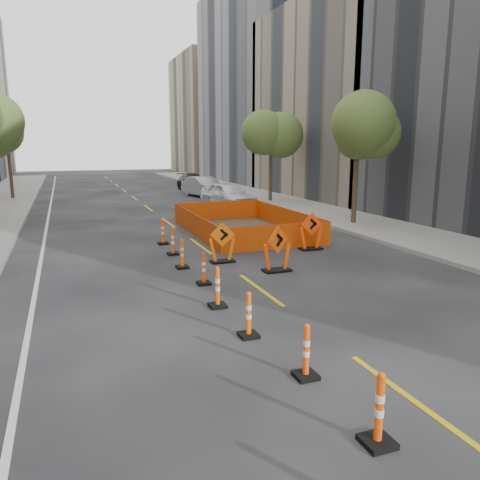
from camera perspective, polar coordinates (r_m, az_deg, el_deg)
name	(u,v)px	position (r m, az deg, el deg)	size (l,w,h in m)	color
ground_plane	(339,347)	(9.66, 11.99, -12.62)	(140.00, 140.00, 0.00)	black
sidewalk_right	(363,223)	(24.13, 14.81, 2.00)	(4.00, 90.00, 0.15)	gray
bld_right_c	(365,103)	(38.20, 14.99, 15.80)	(12.00, 16.00, 14.00)	gray
bld_right_d	(275,87)	(52.71, 4.28, 18.14)	(12.00, 18.00, 20.00)	gray
bld_right_e	(221,116)	(69.62, -2.32, 14.89)	(12.00, 14.00, 16.00)	tan
tree_l_d	(7,136)	(37.55, -26.54, 11.29)	(2.80, 2.80, 5.95)	#382B1E
tree_r_b	(358,132)	(23.49, 14.15, 12.69)	(2.80, 2.80, 5.95)	#382B1E
tree_r_c	(271,135)	(32.24, 3.80, 12.60)	(2.80, 2.80, 5.95)	#382B1E
channelizer_1	(379,409)	(6.75, 16.63, -19.14)	(0.41, 0.41, 1.04)	#DC4509
channelizer_2	(306,351)	(8.21, 8.10, -13.26)	(0.38, 0.38, 0.97)	#FC470A
channelizer_3	(249,314)	(9.73, 1.06, -9.07)	(0.39, 0.39, 0.98)	#E45809
channelizer_4	(217,287)	(11.45, -2.77, -5.74)	(0.41, 0.41, 1.03)	#DD5009
channelizer_5	(204,268)	(13.32, -4.46, -3.47)	(0.37, 0.37, 0.94)	#E93A09
channelizer_6	(182,254)	(15.12, -7.08, -1.66)	(0.38, 0.38, 0.97)	#D65209
channelizer_7	(173,241)	(17.01, -8.20, -0.15)	(0.39, 0.39, 1.00)	#E44409
channelizer_8	(163,232)	(18.89, -9.41, 1.01)	(0.40, 0.40, 1.03)	#F13D0A
chevron_sign_left	(222,242)	(15.74, -2.18, -0.30)	(0.92, 0.55, 1.38)	#F5600A
chevron_sign_center	(277,249)	(14.63, 4.57, -1.05)	(0.98, 0.59, 1.47)	#FF4E0A
chevron_sign_right	(311,231)	(17.83, 8.67, 1.07)	(0.95, 0.57, 1.43)	#FC400A
safety_fence	(243,222)	(21.28, 0.31, 2.26)	(4.53, 7.70, 0.96)	orange
parked_car_near	(228,195)	(29.64, -1.45, 5.52)	(1.91, 4.75, 1.62)	white
parked_car_mid	(204,187)	(35.92, -4.41, 6.48)	(1.62, 4.65, 1.53)	#A2A1A7
parked_car_far	(193,182)	(41.21, -5.80, 7.02)	(1.98, 4.88, 1.42)	black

